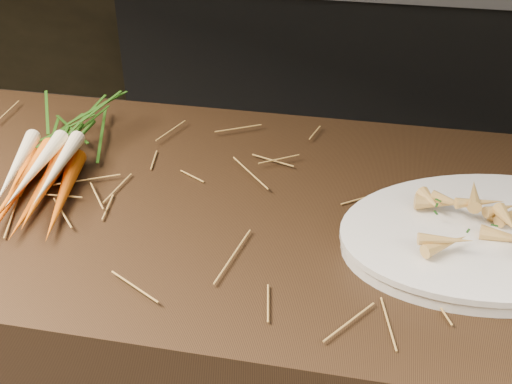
% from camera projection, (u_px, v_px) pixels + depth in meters
% --- Properties ---
extents(main_counter, '(2.40, 0.70, 0.90)m').
position_uv_depth(main_counter, '(115.00, 360.00, 1.39)').
color(main_counter, black).
rests_on(main_counter, ground).
extents(back_counter, '(1.82, 0.62, 0.84)m').
position_uv_depth(back_counter, '(335.00, 65.00, 2.90)').
color(back_counter, black).
rests_on(back_counter, ground).
extents(straw_bedding, '(1.40, 0.60, 0.02)m').
position_uv_depth(straw_bedding, '(85.00, 180.00, 1.14)').
color(straw_bedding, olive).
rests_on(straw_bedding, main_counter).
extents(root_veg_bunch, '(0.22, 0.49, 0.09)m').
position_uv_depth(root_veg_bunch, '(60.00, 143.00, 1.18)').
color(root_veg_bunch, '#DC5100').
rests_on(root_veg_bunch, main_counter).
extents(serving_platter, '(0.55, 0.45, 0.03)m').
position_uv_depth(serving_platter, '(495.00, 239.00, 0.99)').
color(serving_platter, white).
rests_on(serving_platter, main_counter).
extents(roasted_veg_heap, '(0.27, 0.23, 0.05)m').
position_uv_depth(roasted_veg_heap, '(500.00, 218.00, 0.96)').
color(roasted_veg_heap, tan).
rests_on(roasted_veg_heap, serving_platter).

